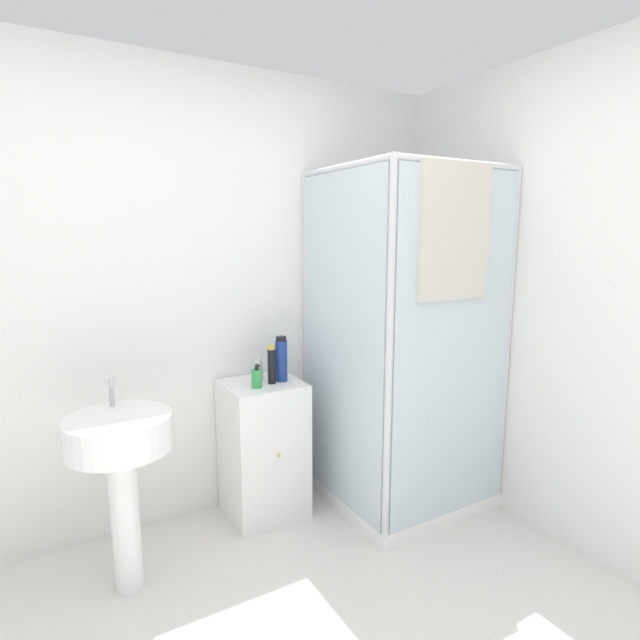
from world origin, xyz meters
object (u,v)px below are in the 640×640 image
object	(u,v)px
sink	(121,456)
lotion_bottle_white	(259,370)
shampoo_bottle_tall_black	(272,365)
soap_dispenser	(257,378)
shampoo_bottle_blue	(281,359)

from	to	relation	value
sink	lotion_bottle_white	world-z (taller)	sink
sink	shampoo_bottle_tall_black	world-z (taller)	shampoo_bottle_tall_black
sink	shampoo_bottle_tall_black	distance (m)	0.90
soap_dispenser	shampoo_bottle_blue	distance (m)	0.19
sink	soap_dispenser	distance (m)	0.78
soap_dispenser	lotion_bottle_white	world-z (taller)	lotion_bottle_white
soap_dispenser	shampoo_bottle_tall_black	bearing A→B (deg)	15.92
shampoo_bottle_blue	lotion_bottle_white	size ratio (longest dim) A/B	1.84
lotion_bottle_white	shampoo_bottle_blue	bearing A→B (deg)	-41.73
soap_dispenser	sink	bearing A→B (deg)	-164.86
shampoo_bottle_tall_black	sink	bearing A→B (deg)	-164.76
soap_dispenser	shampoo_bottle_tall_black	size ratio (longest dim) A/B	0.61
sink	shampoo_bottle_blue	world-z (taller)	shampoo_bottle_blue
lotion_bottle_white	soap_dispenser	bearing A→B (deg)	-117.88
lotion_bottle_white	shampoo_bottle_tall_black	bearing A→B (deg)	-73.66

